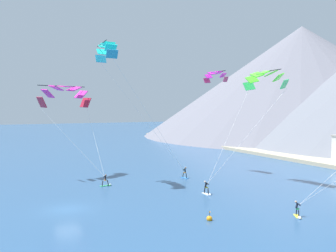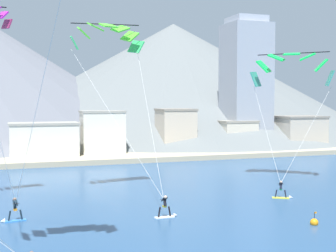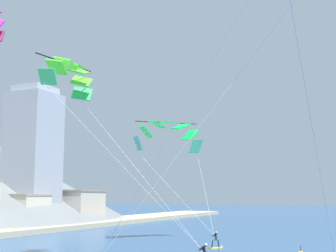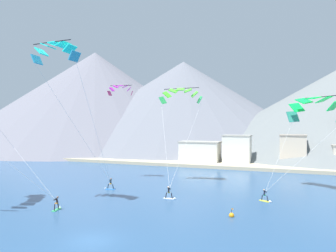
% 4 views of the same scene
% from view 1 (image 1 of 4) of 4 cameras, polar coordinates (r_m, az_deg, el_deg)
% --- Properties ---
extents(ground_plane, '(400.00, 400.00, 0.00)m').
position_cam_1_polar(ground_plane, '(41.09, -15.05, -12.14)').
color(ground_plane, navy).
extents(kitesurfer_near_lead, '(1.78, 0.65, 1.72)m').
position_cam_1_polar(kitesurfer_near_lead, '(56.40, 2.45, -7.39)').
color(kitesurfer_near_lead, '#337FDB').
rests_on(kitesurfer_near_lead, ground).
extents(kitesurfer_near_trail, '(0.72, 1.78, 1.67)m').
position_cam_1_polar(kitesurfer_near_trail, '(51.44, -9.31, -8.48)').
color(kitesurfer_near_trail, '#33B266').
rests_on(kitesurfer_near_trail, ground).
extents(kitesurfer_mid_center, '(1.71, 1.20, 1.64)m').
position_cam_1_polar(kitesurfer_mid_center, '(38.90, 19.20, -12.40)').
color(kitesurfer_mid_center, yellow).
rests_on(kitesurfer_mid_center, ground).
extents(kitesurfer_far_left, '(1.75, 0.61, 1.75)m').
position_cam_1_polar(kitesurfer_far_left, '(46.07, 5.99, -9.73)').
color(kitesurfer_far_left, white).
rests_on(kitesurfer_far_left, ground).
extents(parafoil_kite_near_lead, '(6.06, 12.46, 17.79)m').
position_cam_1_polar(parafoil_kite_near_lead, '(51.42, -9.29, 11.29)').
color(parafoil_kite_near_lead, teal).
extents(parafoil_kite_near_trail, '(10.70, 8.36, 12.53)m').
position_cam_1_polar(parafoil_kite_near_trail, '(57.67, -15.42, 4.76)').
color(parafoil_kite_near_trail, '#B21F35').
extents(parafoil_kite_far_left, '(7.03, 11.85, 14.25)m').
position_cam_1_polar(parafoil_kite_far_left, '(52.93, 14.51, 7.02)').
color(parafoil_kite_far_left, '#37CB66').
extents(parafoil_kite_distant_high_outer, '(4.36, 2.46, 1.88)m').
position_cam_1_polar(parafoil_kite_distant_high_outer, '(60.65, 7.28, 7.66)').
color(parafoil_kite_distant_high_outer, '#A12C5A').
extents(race_marker_buoy, '(0.56, 0.56, 1.02)m').
position_cam_1_polar(race_marker_buoy, '(36.23, 6.32, -13.87)').
color(race_marker_buoy, orange).
rests_on(race_marker_buoy, ground).
extents(mountain_peak_central_summit, '(115.19, 115.19, 39.90)m').
position_cam_1_polar(mountain_peak_central_summit, '(146.45, 19.60, 6.46)').
color(mountain_peak_central_summit, slate).
rests_on(mountain_peak_central_summit, ground).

